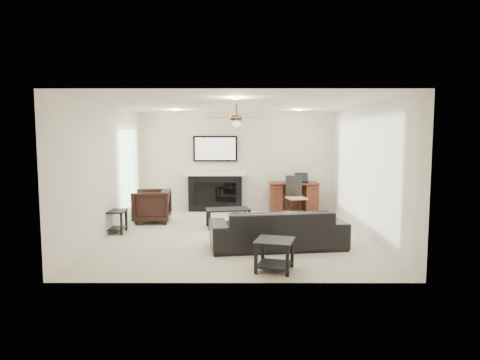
{
  "coord_description": "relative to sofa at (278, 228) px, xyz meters",
  "views": [
    {
      "loc": [
        0.08,
        -8.16,
        1.92
      ],
      "look_at": [
        0.07,
        0.34,
        1.03
      ],
      "focal_mm": 32.0,
      "sensor_mm": 36.0,
      "label": 1
    }
  ],
  "objects": [
    {
      "name": "room_shell",
      "position": [
        -0.53,
        1.06,
        1.35
      ],
      "size": [
        5.5,
        5.54,
        2.52
      ],
      "color": "beige",
      "rests_on": "ground"
    },
    {
      "name": "sofa",
      "position": [
        0.0,
        0.0,
        0.0
      ],
      "size": [
        2.38,
        1.19,
        0.67
      ],
      "primitive_type": "imported",
      "rotation": [
        0.0,
        0.0,
        3.28
      ],
      "color": "black",
      "rests_on": "ground"
    },
    {
      "name": "armchair",
      "position": [
        -2.6,
        2.15,
        0.03
      ],
      "size": [
        0.85,
        0.82,
        0.73
      ],
      "primitive_type": "imported",
      "rotation": [
        0.0,
        0.0,
        -1.51
      ],
      "color": "black",
      "rests_on": "ground"
    },
    {
      "name": "coffee_table",
      "position": [
        -0.9,
        1.6,
        -0.13
      ],
      "size": [
        0.98,
        0.66,
        0.4
      ],
      "primitive_type": "cube",
      "rotation": [
        0.0,
        0.0,
        0.19
      ],
      "color": "black",
      "rests_on": "ground"
    },
    {
      "name": "end_table_near",
      "position": [
        -0.15,
        -1.25,
        -0.11
      ],
      "size": [
        0.64,
        0.64,
        0.45
      ],
      "primitive_type": "cube",
      "rotation": [
        0.0,
        0.0,
        -0.27
      ],
      "color": "black",
      "rests_on": "ground"
    },
    {
      "name": "end_table_left",
      "position": [
        -3.15,
        1.1,
        -0.11
      ],
      "size": [
        0.52,
        0.52,
        0.45
      ],
      "primitive_type": "cube",
      "rotation": [
        0.0,
        0.0,
        0.04
      ],
      "color": "black",
      "rests_on": "ground"
    },
    {
      "name": "fireplace_unit",
      "position": [
        -1.28,
        3.56,
        0.62
      ],
      "size": [
        1.52,
        0.34,
        1.91
      ],
      "primitive_type": "cube",
      "color": "black",
      "rests_on": "ground"
    },
    {
      "name": "desk",
      "position": [
        0.67,
        3.31,
        0.05
      ],
      "size": [
        1.22,
        0.56,
        0.76
      ],
      "primitive_type": "cube",
      "color": "#3D140F",
      "rests_on": "ground"
    },
    {
      "name": "desk_chair",
      "position": [
        0.67,
        2.76,
        0.15
      ],
      "size": [
        0.51,
        0.52,
        0.97
      ],
      "primitive_type": "cube",
      "rotation": [
        0.0,
        0.0,
        0.22
      ],
      "color": "black",
      "rests_on": "ground"
    },
    {
      "name": "laptop",
      "position": [
        0.87,
        3.29,
        0.54
      ],
      "size": [
        0.33,
        0.24,
        0.23
      ],
      "primitive_type": "cube",
      "color": "black",
      "rests_on": "desk"
    }
  ]
}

